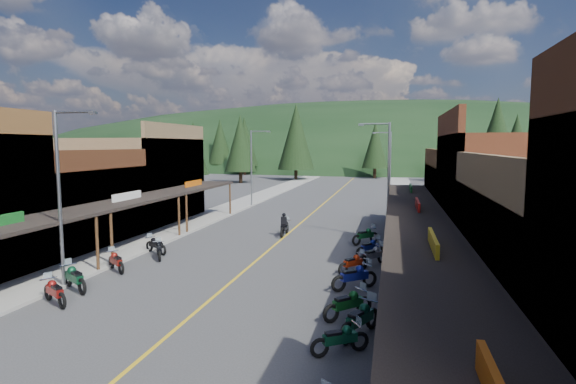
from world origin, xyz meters
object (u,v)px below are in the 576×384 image
Objects in this scene: shop_west_2 at (58,206)px; bike_east_4 at (360,318)px; pedestrian_east_a at (425,277)px; pine_4 at (456,141)px; bike_west_7 at (159,250)px; pedestrian_east_b at (394,221)px; bike_west_6 at (116,260)px; bike_east_5 at (348,303)px; pine_9 at (516,146)px; pine_8 at (193,148)px; bike_east_10 at (365,235)px; bike_east_3 at (340,338)px; shop_west_3 at (138,180)px; bike_west_4 at (55,291)px; bike_west_5 at (74,277)px; streetlight_3 at (389,163)px; pine_0 at (159,145)px; rider_on_bike at (285,226)px; shop_east_2 at (521,204)px; pine_3 at (375,145)px; pine_1 at (244,141)px; pine_5 at (536,137)px; shop_east_3 at (483,200)px; bike_east_9 at (370,247)px; pine_11 at (497,139)px; streetlight_0 at (62,191)px; streetlight_2 at (386,175)px; bike_east_6 at (354,275)px; pine_2 at (296,137)px; bike_east_8 at (373,255)px; bike_west_8 at (156,244)px; streetlight_1 at (253,164)px; pine_7 at (220,142)px.

shop_west_2 reaches higher than bike_east_4.
pine_4 is at bearing 148.11° from pedestrian_east_a.
bike_west_7 is 1.15× the size of pedestrian_east_b.
bike_east_5 is (12.23, -3.65, 0.05)m from bike_west_6.
pine_9 is 56.30m from bike_east_4.
pine_8 reaches higher than bike_east_10.
bike_east_3 is at bearing -52.33° from pedestrian_east_a.
shop_west_3 reaches higher than bike_west_4.
bike_west_5 is at bearing 28.52° from pedestrian_east_b.
pine_0 reaches higher than streetlight_3.
pedestrian_east_b is (7.64, 2.37, 0.30)m from rider_on_bike.
pine_8 is at bearing 133.05° from shop_east_2.
shop_east_2 is at bearing 13.37° from bike_east_10.
pine_3 is at bearing 5.19° from pine_0.
pine_1 reaches higher than pine_0.
shop_east_2 is 0.78× the size of pine_5.
bike_west_5 is (-40.34, -78.23, -7.34)m from pine_5.
shop_east_3 is 1.36× the size of streetlight_3.
bike_east_9 is (0.33, 9.68, -0.03)m from bike_east_5.
pine_11 is at bearing -119.74° from pine_9.
bike_west_7 is (0.41, 7.66, -0.04)m from bike_west_4.
bike_west_4 is 4.87m from bike_west_6.
shop_east_3 is 0.99× the size of pine_3.
bike_east_4 is at bearing -99.66° from pine_4.
streetlight_2 is at bearing 45.20° from streetlight_0.
pine_8 reaches higher than bike_west_6.
rider_on_bike is (5.84, 15.71, 0.09)m from bike_west_4.
pine_8 is (-15.05, 46.00, 1.52)m from streetlight_0.
bike_west_4 is at bearing -119.50° from pine_9.
bike_east_5 is at bearing -69.13° from bike_west_6.
pedestrian_east_a reaches higher than bike_east_5.
pine_2 is at bearing 156.38° from bike_east_6.
bike_east_9 is 7.92m from rider_on_bike.
streetlight_0 is at bearing -87.27° from pine_2.
pine_2 is 61.62m from bike_west_6.
bike_west_8 is at bearing -141.53° from bike_east_8.
pine_2 reaches higher than shop_east_2.
bike_west_7 is (-29.53, -45.25, -5.83)m from pine_9.
streetlight_3 is (-6.80, 18.70, 1.93)m from shop_east_3.
streetlight_1 is 25.13m from bike_east_8.
bike_west_5 is at bearing -117.28° from pine_5.
pine_4 reaches higher than bike_east_5.
shop_west_2 is 1.36× the size of streetlight_0.
streetlight_0 is (6.80, -7.70, 1.93)m from shop_west_2.
shop_east_3 is at bearing -79.89° from pine_3.
bike_east_4 is at bearing -67.83° from bike_west_5.
bike_west_8 is 12.83m from bike_east_6.
bike_east_9 is (46.17, -59.04, -5.89)m from pine_0.
bike_west_4 is (26.06, -83.91, -6.64)m from pine_7.
streetlight_1 is (-20.74, 20.30, 0.94)m from shop_east_2.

